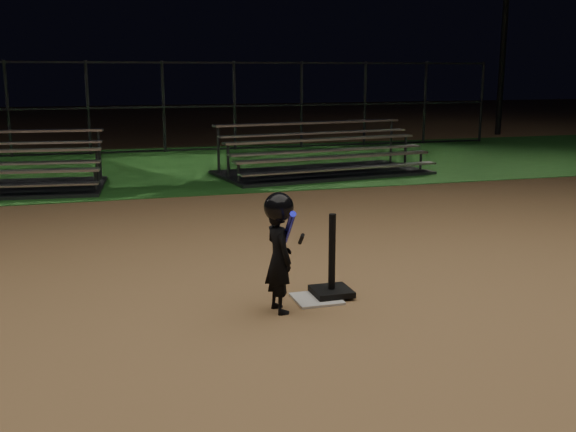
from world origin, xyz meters
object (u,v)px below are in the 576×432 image
object	(u,v)px
bleacher_right	(323,164)
batting_tee	(332,279)
home_plate	(317,299)
child_batter	(279,249)

from	to	relation	value
bleacher_right	batting_tee	bearing A→B (deg)	-116.32
home_plate	bleacher_right	distance (m)	8.33
home_plate	bleacher_right	xyz separation A→B (m)	(2.84, 7.83, 0.22)
home_plate	bleacher_right	bearing A→B (deg)	70.09
home_plate	batting_tee	bearing A→B (deg)	17.83
home_plate	batting_tee	world-z (taller)	batting_tee
bleacher_right	child_batter	bearing A→B (deg)	-119.66
home_plate	child_batter	distance (m)	0.77
batting_tee	bleacher_right	distance (m)	8.22
batting_tee	child_batter	size ratio (longest dim) A/B	0.73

